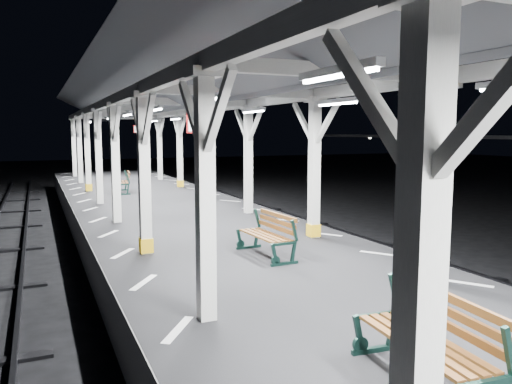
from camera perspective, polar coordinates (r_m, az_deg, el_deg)
ground at (r=9.76m, az=2.16°, el=-14.20°), size 120.00×120.00×0.00m
platform at (r=9.60m, az=2.17°, el=-11.42°), size 6.00×50.00×1.00m
hazard_stripes_left at (r=8.70m, az=-12.71°, el=-10.04°), size 1.00×48.00×0.01m
hazard_stripes_right at (r=10.72m, az=14.12°, el=-6.87°), size 1.00×48.00×0.01m
track_right at (r=12.64m, az=23.28°, el=-9.46°), size 2.20×60.00×0.16m
canopy at (r=9.16m, az=2.34°, el=13.48°), size 5.40×49.00×4.65m
bench_near at (r=5.41m, az=19.38°, el=-15.42°), size 0.79×1.75×0.92m
bench_mid at (r=10.16m, az=1.53°, el=-4.75°), size 0.69×1.64×0.87m
bench_far at (r=21.52m, az=-14.84°, el=1.18°), size 0.79×1.69×0.89m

